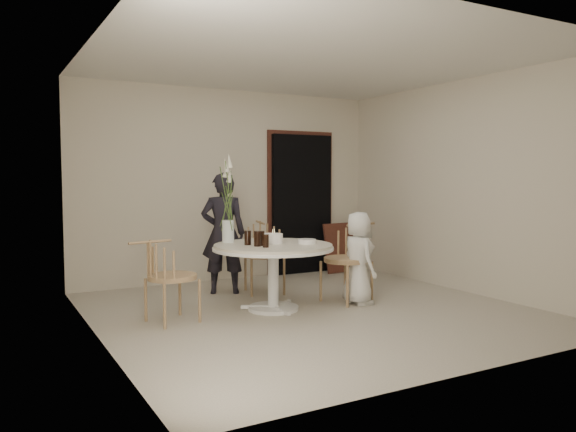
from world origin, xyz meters
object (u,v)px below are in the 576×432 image
girl (223,233)px  boy (358,258)px  chair_left (161,269)px  flower_vase (228,208)px  chair_right (354,250)px  table (273,254)px  birthday_cake (273,239)px  chair_far (262,246)px

girl → boy: girl is taller
chair_left → flower_vase: bearing=-77.9°
chair_left → flower_vase: (0.88, 0.39, 0.56)m
girl → flower_vase: flower_vase is taller
chair_right → flower_vase: flower_vase is taller
table → chair_right: size_ratio=1.44×
table → birthday_cake: 0.18m
chair_right → chair_left: size_ratio=1.08×
chair_right → flower_vase: 1.58m
chair_left → boy: size_ratio=0.80×
chair_far → boy: 1.37m
chair_left → birthday_cake: birthday_cake is taller
chair_right → table: bearing=-104.0°
chair_left → flower_vase: flower_vase is taller
table → boy: 1.02m
chair_right → birthday_cake: (-1.04, 0.10, 0.19)m
birthday_cake → flower_vase: flower_vase is taller
girl → birthday_cake: girl is taller
table → flower_vase: bearing=132.1°
chair_right → boy: boy is taller
chair_right → girl: bearing=-145.9°
chair_left → boy: 2.25m
table → flower_vase: (-0.36, 0.40, 0.50)m
chair_left → birthday_cake: size_ratio=3.80×
chair_right → boy: (-0.07, -0.19, -0.06)m
chair_left → boy: bearing=-107.7°
chair_far → girl: bearing=-178.4°
chair_left → birthday_cake: 1.30m
chair_left → birthday_cake: (1.28, 0.06, 0.23)m
table → chair_left: bearing=179.6°
chair_right → flower_vase: size_ratio=0.92×
birthday_cake → chair_right: bearing=-5.2°
girl → flower_vase: size_ratio=1.52×
chair_far → girl: girl is taller
table → flower_vase: flower_vase is taller
chair_far → boy: size_ratio=0.84×
chair_far → boy: bearing=-48.2°
chair_far → girl: (-0.49, 0.11, 0.18)m
chair_far → chair_left: size_ratio=1.05×
chair_far → flower_vase: 1.08m
boy → chair_left: bearing=88.9°
chair_left → girl: size_ratio=0.56×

